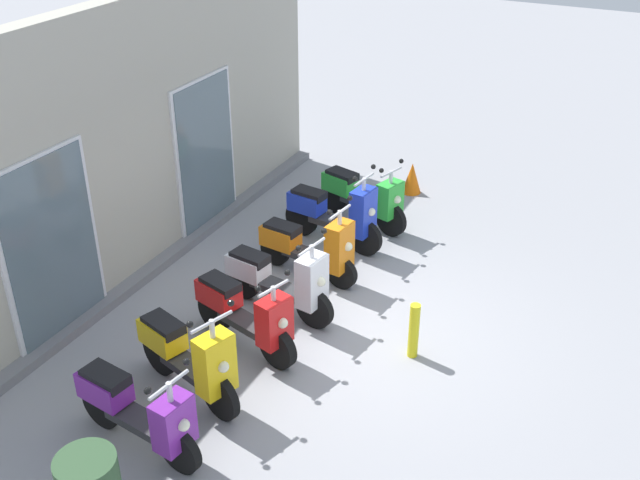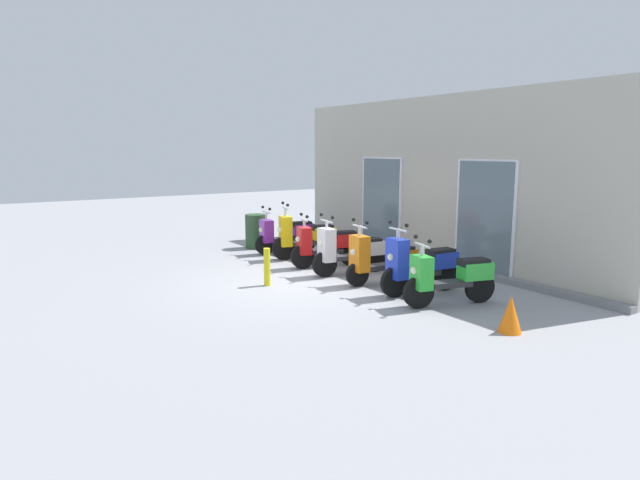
{
  "view_description": "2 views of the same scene",
  "coord_description": "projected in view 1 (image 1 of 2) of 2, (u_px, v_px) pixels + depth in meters",
  "views": [
    {
      "loc": [
        -6.89,
        -2.97,
        5.42
      ],
      "look_at": [
        0.7,
        0.79,
        0.72
      ],
      "focal_mm": 42.4,
      "sensor_mm": 36.0,
      "label": 1
    },
    {
      "loc": [
        8.5,
        -5.41,
        2.5
      ],
      "look_at": [
        -0.21,
        0.4,
        0.73
      ],
      "focal_mm": 30.41,
      "sensor_mm": 36.0,
      "label": 2
    }
  ],
  "objects": [
    {
      "name": "ground_plane",
      "position": [
        352.0,
        330.0,
        9.18
      ],
      "size": [
        40.0,
        40.0,
        0.0
      ],
      "primitive_type": "plane",
      "color": "#939399"
    },
    {
      "name": "storefront_facade",
      "position": [
        123.0,
        152.0,
        9.59
      ],
      "size": [
        9.07,
        0.5,
        3.61
      ],
      "color": "#B2AD9E",
      "rests_on": "ground_plane"
    },
    {
      "name": "scooter_purple",
      "position": [
        137.0,
        410.0,
        7.25
      ],
      "size": [
        0.6,
        1.56,
        1.15
      ],
      "color": "black",
      "rests_on": "ground_plane"
    },
    {
      "name": "scooter_yellow",
      "position": [
        189.0,
        356.0,
        7.9
      ],
      "size": [
        0.77,
        1.53,
        1.31
      ],
      "color": "black",
      "rests_on": "ground_plane"
    },
    {
      "name": "scooter_red",
      "position": [
        245.0,
        314.0,
        8.66
      ],
      "size": [
        0.72,
        1.55,
        1.16
      ],
      "color": "black",
      "rests_on": "ground_plane"
    },
    {
      "name": "scooter_white",
      "position": [
        280.0,
        280.0,
        9.3
      ],
      "size": [
        0.63,
        1.64,
        1.24
      ],
      "color": "black",
      "rests_on": "ground_plane"
    },
    {
      "name": "scooter_orange",
      "position": [
        310.0,
        246.0,
        10.05
      ],
      "size": [
        0.58,
        1.53,
        1.24
      ],
      "color": "black",
      "rests_on": "ground_plane"
    },
    {
      "name": "scooter_blue",
      "position": [
        335.0,
        213.0,
        10.79
      ],
      "size": [
        0.58,
        1.62,
        1.3
      ],
      "color": "black",
      "rests_on": "ground_plane"
    },
    {
      "name": "scooter_green",
      "position": [
        363.0,
        196.0,
        11.4
      ],
      "size": [
        0.75,
        1.58,
        1.15
      ],
      "color": "black",
      "rests_on": "ground_plane"
    },
    {
      "name": "curb_bollard",
      "position": [
        414.0,
        331.0,
        8.58
      ],
      "size": [
        0.12,
        0.12,
        0.7
      ],
      "primitive_type": "cylinder",
      "color": "yellow",
      "rests_on": "ground_plane"
    },
    {
      "name": "traffic_cone",
      "position": [
        412.0,
        178.0,
        12.48
      ],
      "size": [
        0.32,
        0.32,
        0.52
      ],
      "primitive_type": "cone",
      "color": "orange",
      "rests_on": "ground_plane"
    }
  ]
}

